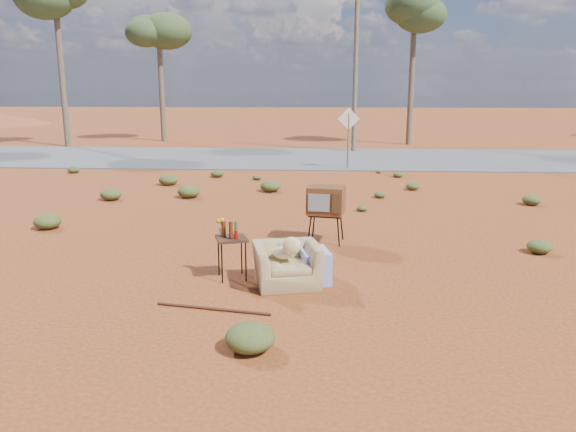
{
  "coord_description": "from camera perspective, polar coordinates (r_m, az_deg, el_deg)",
  "views": [
    {
      "loc": [
        0.55,
        -8.16,
        2.95
      ],
      "look_at": [
        0.0,
        1.05,
        0.8
      ],
      "focal_mm": 35.0,
      "sensor_mm": 36.0,
      "label": 1
    }
  ],
  "objects": [
    {
      "name": "side_table",
      "position": [
        8.73,
        -5.99,
        -2.0
      ],
      "size": [
        0.58,
        0.58,
        0.94
      ],
      "rotation": [
        0.0,
        0.0,
        0.32
      ],
      "color": "#3B2115",
      "rests_on": "ground"
    },
    {
      "name": "utility_pole_center",
      "position": [
        25.73,
        6.89,
        15.7
      ],
      "size": [
        1.4,
        0.2,
        8.0
      ],
      "color": "brown",
      "rests_on": "ground"
    },
    {
      "name": "scrub_patch",
      "position": [
        12.95,
        -2.77,
        0.58
      ],
      "size": [
        17.49,
        8.07,
        0.33
      ],
      "color": "#4C5324",
      "rests_on": "ground"
    },
    {
      "name": "tv_unit",
      "position": [
        10.67,
        3.89,
        1.52
      ],
      "size": [
        0.76,
        0.65,
        1.09
      ],
      "rotation": [
        0.0,
        0.0,
        -0.18
      ],
      "color": "black",
      "rests_on": "ground"
    },
    {
      "name": "eucalyptus_near_left",
      "position": [
        31.45,
        -12.98,
        17.37
      ],
      "size": [
        3.2,
        3.2,
        6.6
      ],
      "color": "brown",
      "rests_on": "ground"
    },
    {
      "name": "eucalyptus_center",
      "position": [
        29.7,
        12.75,
        19.55
      ],
      "size": [
        3.2,
        3.2,
        7.6
      ],
      "color": "brown",
      "rests_on": "ground"
    },
    {
      "name": "road_sign",
      "position": [
        20.24,
        6.16,
        8.95
      ],
      "size": [
        0.78,
        0.06,
        2.19
      ],
      "color": "brown",
      "rests_on": "ground"
    },
    {
      "name": "highway",
      "position": [
        23.35,
        2.04,
        5.91
      ],
      "size": [
        140.0,
        7.0,
        0.04
      ],
      "primitive_type": "cube",
      "color": "#565659",
      "rests_on": "ground"
    },
    {
      "name": "ground",
      "position": [
        8.7,
        -0.44,
        -6.71
      ],
      "size": [
        140.0,
        140.0,
        0.0
      ],
      "primitive_type": "plane",
      "color": "brown",
      "rests_on": "ground"
    },
    {
      "name": "armchair",
      "position": [
        8.49,
        0.43,
        -4.38
      ],
      "size": [
        1.23,
        0.97,
        0.85
      ],
      "rotation": [
        0.0,
        0.0,
        0.24
      ],
      "color": "#967D51",
      "rests_on": "ground"
    },
    {
      "name": "rusty_bar",
      "position": [
        7.72,
        -7.62,
        -9.32
      ],
      "size": [
        1.6,
        0.34,
        0.04
      ],
      "primitive_type": "cylinder",
      "rotation": [
        0.0,
        1.57,
        -0.18
      ],
      "color": "#4C1E14",
      "rests_on": "ground"
    }
  ]
}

